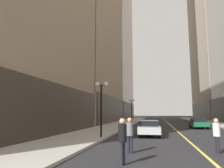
% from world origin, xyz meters
% --- Properties ---
extents(ground_plane, '(200.00, 200.00, 0.00)m').
position_xyz_m(ground_plane, '(0.00, 35.00, 0.00)').
color(ground_plane, '#262628').
extents(sidewalk_left, '(4.50, 78.00, 0.15)m').
position_xyz_m(sidewalk_left, '(-8.25, 35.00, 0.07)').
color(sidewalk_left, '#ADA8A0').
rests_on(sidewalk_left, ground).
extents(sidewalk_right, '(4.50, 78.00, 0.15)m').
position_xyz_m(sidewalk_right, '(8.25, 35.00, 0.07)').
color(sidewalk_right, '#ADA8A0').
rests_on(sidewalk_right, ground).
extents(lane_centre_stripe, '(0.16, 70.00, 0.01)m').
position_xyz_m(lane_centre_stripe, '(0.00, 35.00, 0.00)').
color(lane_centre_stripe, '#E5D64C').
rests_on(lane_centre_stripe, ground).
extents(building_right_far, '(11.10, 26.00, 62.04)m').
position_xyz_m(building_right_far, '(15.96, 60.00, 30.92)').
color(building_right_far, '#B7AD99').
rests_on(building_right_far, ground).
extents(car_silver, '(1.92, 4.42, 1.32)m').
position_xyz_m(car_silver, '(-2.83, 13.23, 0.72)').
color(car_silver, '#B7B7BC').
rests_on(car_silver, ground).
extents(car_green, '(1.88, 4.05, 1.32)m').
position_xyz_m(car_green, '(3.06, 23.21, 0.72)').
color(car_green, '#196038').
rests_on(car_green, ground).
extents(pedestrian_in_black_coat, '(0.43, 0.43, 1.79)m').
position_xyz_m(pedestrian_in_black_coat, '(-3.53, 2.76, 1.05)').
color(pedestrian_in_black_coat, black).
rests_on(pedestrian_in_black_coat, ground).
extents(pedestrian_in_white_shirt, '(0.36, 0.36, 1.72)m').
position_xyz_m(pedestrian_in_white_shirt, '(0.73, 5.98, 1.00)').
color(pedestrian_in_white_shirt, black).
rests_on(pedestrian_in_white_shirt, ground).
extents(pedestrian_in_grey_suit, '(0.38, 0.38, 1.75)m').
position_xyz_m(pedestrian_in_grey_suit, '(-3.54, 5.17, 1.03)').
color(pedestrian_in_grey_suit, black).
rests_on(pedestrian_in_grey_suit, ground).
extents(street_lamp_left_near, '(1.06, 0.36, 4.43)m').
position_xyz_m(street_lamp_left_near, '(-6.40, 10.30, 3.26)').
color(street_lamp_left_near, black).
rests_on(street_lamp_left_near, ground).
extents(street_lamp_left_far, '(1.06, 0.36, 4.43)m').
position_xyz_m(street_lamp_left_far, '(-6.40, 31.19, 3.26)').
color(street_lamp_left_far, black).
rests_on(street_lamp_left_far, ground).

